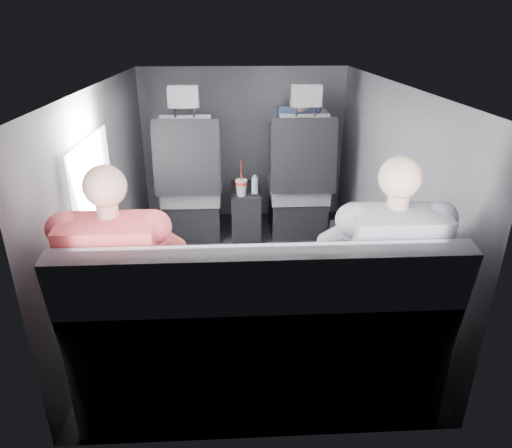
{
  "coord_description": "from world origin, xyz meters",
  "views": [
    {
      "loc": [
        -0.11,
        -2.76,
        1.67
      ],
      "look_at": [
        0.04,
        -0.05,
        0.48
      ],
      "focal_mm": 32.0,
      "sensor_mm": 36.0,
      "label": 1
    }
  ],
  "objects": [
    {
      "name": "panel_back",
      "position": [
        0.0,
        -1.3,
        0.68
      ],
      "size": [
        1.8,
        0.02,
        1.35
      ],
      "primitive_type": "cube",
      "color": "#56565B",
      "rests_on": "floor"
    },
    {
      "name": "soda_cup",
      "position": [
        -0.04,
        0.72,
        0.47
      ],
      "size": [
        0.1,
        0.1,
        0.29
      ],
      "color": "white",
      "rests_on": "center_console"
    },
    {
      "name": "passenger_rear_left",
      "position": [
        -0.6,
        -0.97,
        0.61
      ],
      "size": [
        0.48,
        0.6,
        1.18
      ],
      "color": "#323237",
      "rests_on": "rear_bench"
    },
    {
      "name": "seatbelt",
      "position": [
        0.45,
        0.67,
        0.8
      ],
      "size": [
        0.35,
        0.11,
        0.59
      ],
      "primitive_type": "cube",
      "rotation": [
        -0.14,
        0.49,
        0.0
      ],
      "color": "black",
      "rests_on": "front_seat_right"
    },
    {
      "name": "front_seat_left",
      "position": [
        -0.45,
        0.84,
        0.4
      ],
      "size": [
        0.52,
        0.58,
        1.26
      ],
      "color": "black",
      "rests_on": "floor"
    },
    {
      "name": "laptop_black",
      "position": [
        0.5,
        -0.75,
        0.63
      ],
      "size": [
        0.36,
        0.37,
        0.23
      ],
      "color": "black",
      "rests_on": "passenger_rear_right"
    },
    {
      "name": "panel_left",
      "position": [
        -0.9,
        0.0,
        0.68
      ],
      "size": [
        0.02,
        2.6,
        1.35
      ],
      "primitive_type": "cube",
      "color": "#56565B",
      "rests_on": "floor"
    },
    {
      "name": "ceiling",
      "position": [
        0.0,
        0.0,
        1.35
      ],
      "size": [
        2.6,
        2.6,
        0.0
      ],
      "primitive_type": "plane",
      "rotation": [
        3.14,
        0.0,
        0.0
      ],
      "color": "#B2B2AD",
      "rests_on": "panel_back"
    },
    {
      "name": "passenger_rear_right",
      "position": [
        0.56,
        -0.97,
        0.62
      ],
      "size": [
        0.49,
        0.61,
        1.2
      ],
      "color": "navy",
      "rests_on": "rear_bench"
    },
    {
      "name": "panel_front",
      "position": [
        0.0,
        1.3,
        0.68
      ],
      "size": [
        1.8,
        0.02,
        1.35
      ],
      "primitive_type": "cube",
      "color": "#56565B",
      "rests_on": "floor"
    },
    {
      "name": "panel_right",
      "position": [
        0.9,
        0.0,
        0.68
      ],
      "size": [
        0.02,
        2.6,
        1.35
      ],
      "primitive_type": "cube",
      "color": "#56565B",
      "rests_on": "floor"
    },
    {
      "name": "passenger_front_right",
      "position": [
        0.47,
        1.1,
        0.74
      ],
      "size": [
        0.38,
        0.38,
        0.73
      ],
      "color": "navy",
      "rests_on": "front_seat_right"
    },
    {
      "name": "laptop_white",
      "position": [
        -0.63,
        -0.84,
        0.64
      ],
      "size": [
        0.37,
        0.35,
        0.26
      ],
      "color": "silver",
      "rests_on": "passenger_rear_left"
    },
    {
      "name": "water_bottle",
      "position": [
        0.07,
        0.75,
        0.47
      ],
      "size": [
        0.06,
        0.06,
        0.16
      ],
      "color": "#A7D0E2",
      "rests_on": "center_console"
    },
    {
      "name": "center_console",
      "position": [
        0.0,
        0.88,
        0.2
      ],
      "size": [
        0.24,
        0.48,
        0.41
      ],
      "color": "black",
      "rests_on": "floor"
    },
    {
      "name": "rear_bench",
      "position": [
        0.0,
        -1.06,
        0.31
      ],
      "size": [
        1.6,
        0.57,
        0.92
      ],
      "color": "slate",
      "rests_on": "floor"
    },
    {
      "name": "side_window",
      "position": [
        -0.88,
        -0.3,
        0.9
      ],
      "size": [
        0.02,
        0.75,
        0.42
      ],
      "primitive_type": "cube",
      "color": "white",
      "rests_on": "panel_left"
    },
    {
      "name": "floor",
      "position": [
        0.0,
        0.0,
        0.0
      ],
      "size": [
        2.6,
        2.6,
        0.0
      ],
      "primitive_type": "plane",
      "color": "black",
      "rests_on": "ground"
    },
    {
      "name": "front_seat_right",
      "position": [
        0.45,
        0.84,
        0.4
      ],
      "size": [
        0.52,
        0.58,
        1.26
      ],
      "color": "black",
      "rests_on": "floor"
    }
  ]
}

